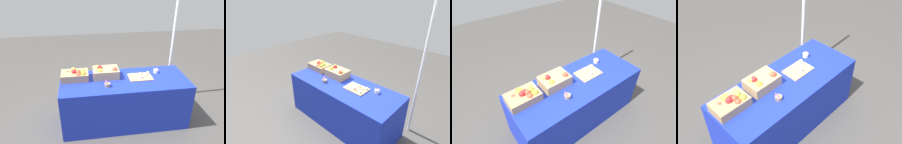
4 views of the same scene
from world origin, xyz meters
TOP-DOWN VIEW (x-y plane):
  - ground_plane at (0.00, 0.00)m, footprint 10.00×10.00m
  - table at (0.00, 0.00)m, footprint 1.90×0.76m
  - apple_crate_left at (-0.72, 0.13)m, footprint 0.40×0.27m
  - apple_crate_middle at (-0.27, 0.13)m, footprint 0.38×0.28m
  - cutting_board_front at (0.25, 0.03)m, footprint 0.35×0.25m
  - sample_bowl_near at (-0.28, -0.16)m, footprint 0.08×0.08m
  - sample_bowl_mid at (0.54, 0.16)m, footprint 0.08×0.08m
  - tent_pole at (0.96, 0.59)m, footprint 0.04×0.04m

SIDE VIEW (x-z plane):
  - ground_plane at x=0.00m, z-range 0.00..0.00m
  - table at x=0.00m, z-range 0.00..0.74m
  - cutting_board_front at x=0.25m, z-range 0.72..0.78m
  - sample_bowl_near at x=-0.28m, z-range 0.72..0.82m
  - sample_bowl_mid at x=0.54m, z-range 0.72..0.82m
  - apple_crate_left at x=-0.72m, z-range 0.73..0.89m
  - apple_crate_middle at x=-0.27m, z-range 0.73..0.91m
  - tent_pole at x=0.96m, z-range 0.00..2.27m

